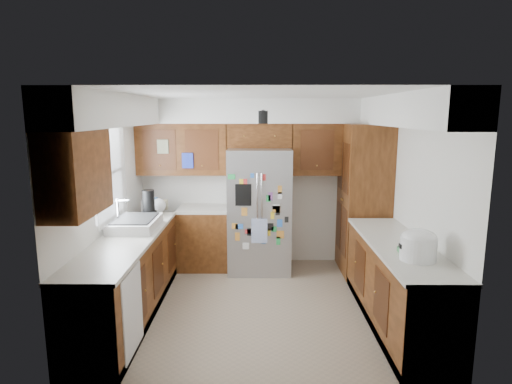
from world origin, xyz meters
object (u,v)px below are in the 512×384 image
pantry (363,199)px  rice_cooker (418,244)px  fridge (259,210)px  paper_towel (412,244)px

pantry → rice_cooker: (-0.00, -2.14, -0.00)m
pantry → fridge: pantry is taller
paper_towel → rice_cooker: bearing=-82.8°
rice_cooker → paper_towel: (-0.02, 0.13, -0.04)m
pantry → rice_cooker: 2.14m
rice_cooker → paper_towel: bearing=97.2°
pantry → fridge: size_ratio=1.19×
paper_towel → pantry: bearing=89.5°
pantry → rice_cooker: size_ratio=6.22×
pantry → fridge: (-1.50, 0.05, -0.17)m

